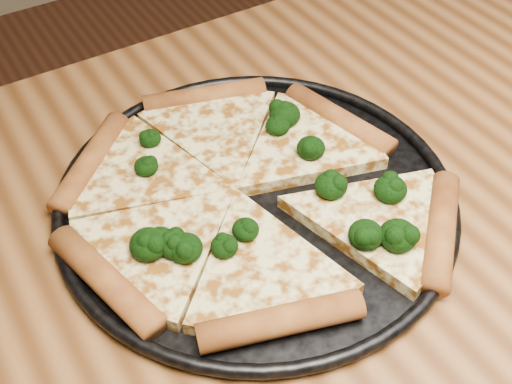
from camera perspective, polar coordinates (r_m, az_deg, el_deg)
dining_table at (r=0.72m, az=12.69°, el=-8.68°), size 1.20×0.90×0.75m
pizza_pan at (r=0.65m, az=0.00°, el=-0.50°), size 0.40×0.40×0.02m
pizza at (r=0.65m, az=-1.12°, el=0.03°), size 0.38×0.39×0.03m
broccoli_florets at (r=0.62m, az=1.22°, el=-0.62°), size 0.26×0.27×0.03m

